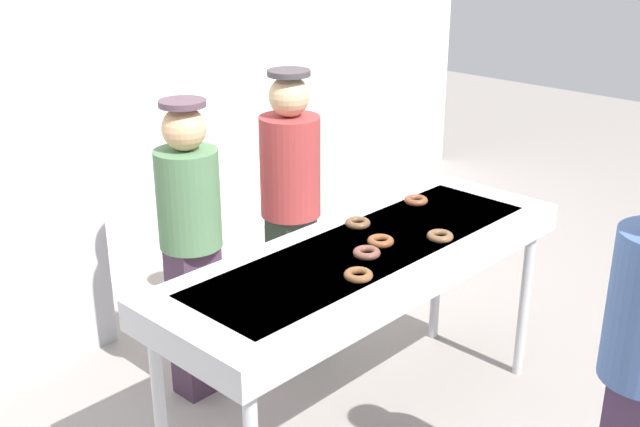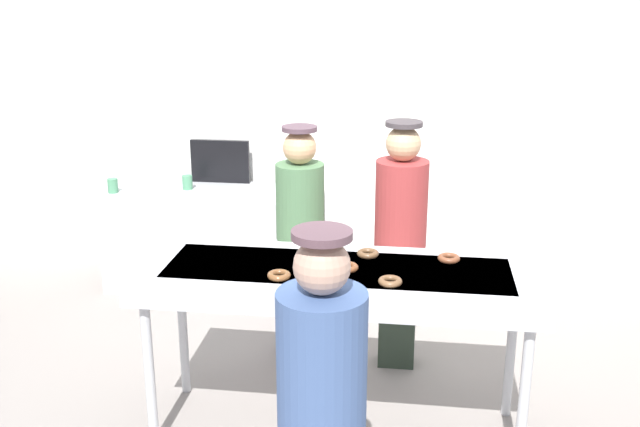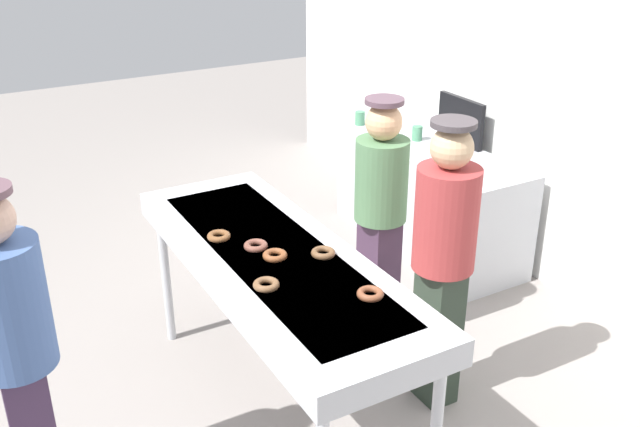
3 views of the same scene
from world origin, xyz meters
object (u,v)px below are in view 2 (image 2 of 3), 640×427
at_px(worker_baker, 300,231).
at_px(chocolate_donut_1, 320,269).
at_px(chocolate_donut_0, 449,258).
at_px(customer_waiting, 322,409).
at_px(chocolate_donut_3, 368,254).
at_px(fryer_conveyor, 337,281).
at_px(chocolate_donut_5, 279,275).
at_px(menu_display, 220,161).
at_px(chocolate_donut_2, 347,267).
at_px(paper_cup_0, 113,186).
at_px(paper_cup_1, 187,182).
at_px(worker_assistant, 400,232).
at_px(chocolate_donut_4, 390,281).
at_px(prep_counter, 215,239).

bearing_deg(worker_baker, chocolate_donut_1, 98.14).
xyz_separation_m(chocolate_donut_0, customer_waiting, (-0.52, -1.45, -0.08)).
bearing_deg(chocolate_donut_3, fryer_conveyor, -127.64).
bearing_deg(chocolate_donut_0, chocolate_donut_5, -157.30).
relative_size(chocolate_donut_3, menu_display, 0.25).
xyz_separation_m(chocolate_donut_2, chocolate_donut_5, (-0.34, -0.16, 0.00)).
bearing_deg(menu_display, paper_cup_0, -151.27).
height_order(customer_waiting, paper_cup_1, customer_waiting).
xyz_separation_m(chocolate_donut_1, chocolate_donut_3, (0.24, 0.26, 0.00)).
xyz_separation_m(worker_assistant, paper_cup_0, (-2.36, 0.98, -0.05)).
bearing_deg(chocolate_donut_4, chocolate_donut_1, 161.88).
xyz_separation_m(chocolate_donut_1, prep_counter, (-1.16, 2.04, -0.61)).
bearing_deg(fryer_conveyor, paper_cup_1, 126.42).
height_order(chocolate_donut_5, customer_waiting, customer_waiting).
distance_m(chocolate_donut_4, menu_display, 2.89).
bearing_deg(worker_assistant, menu_display, -40.24).
bearing_deg(fryer_conveyor, menu_display, 119.18).
bearing_deg(chocolate_donut_5, worker_baker, 93.23).
distance_m(chocolate_donut_0, chocolate_donut_5, 0.96).
height_order(chocolate_donut_0, chocolate_donut_4, same).
bearing_deg(chocolate_donut_2, chocolate_donut_0, 21.04).
bearing_deg(chocolate_donut_1, paper_cup_0, 136.05).
bearing_deg(menu_display, chocolate_donut_2, -60.10).
distance_m(chocolate_donut_1, chocolate_donut_4, 0.40).
relative_size(chocolate_donut_1, chocolate_donut_2, 1.00).
bearing_deg(menu_display, chocolate_donut_1, -63.27).
relative_size(worker_assistant, paper_cup_0, 14.39).
bearing_deg(chocolate_donut_1, chocolate_donut_3, 47.54).
bearing_deg(chocolate_donut_3, chocolate_donut_0, -1.68).
bearing_deg(paper_cup_1, customer_waiting, -64.56).
bearing_deg(fryer_conveyor, paper_cup_0, 138.37).
xyz_separation_m(chocolate_donut_5, worker_assistant, (0.60, 1.02, -0.08)).
distance_m(chocolate_donut_0, menu_display, 2.77).
height_order(chocolate_donut_0, paper_cup_1, chocolate_donut_0).
relative_size(chocolate_donut_1, paper_cup_0, 1.07).
distance_m(chocolate_donut_0, chocolate_donut_3, 0.45).
height_order(fryer_conveyor, worker_baker, worker_baker).
relative_size(chocolate_donut_2, chocolate_donut_5, 1.00).
relative_size(chocolate_donut_5, paper_cup_1, 1.07).
relative_size(fryer_conveyor, prep_counter, 1.24).
height_order(fryer_conveyor, chocolate_donut_1, chocolate_donut_1).
bearing_deg(paper_cup_0, worker_baker, -28.88).
height_order(chocolate_donut_0, customer_waiting, customer_waiting).
bearing_deg(chocolate_donut_1, chocolate_donut_5, -148.16).
distance_m(chocolate_donut_4, prep_counter, 2.73).
distance_m(chocolate_donut_4, paper_cup_0, 3.08).
distance_m(chocolate_donut_1, menu_display, 2.59).
bearing_deg(chocolate_donut_5, paper_cup_0, 131.22).
bearing_deg(menu_display, customer_waiting, -69.20).
distance_m(worker_assistant, prep_counter, 2.01).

